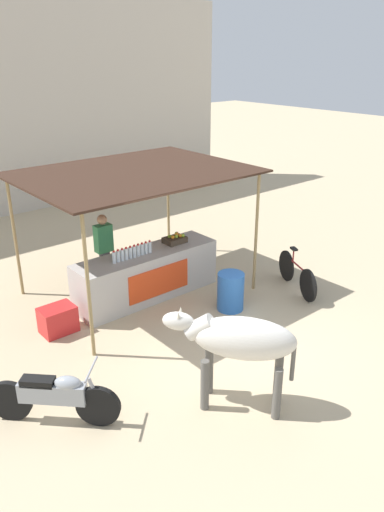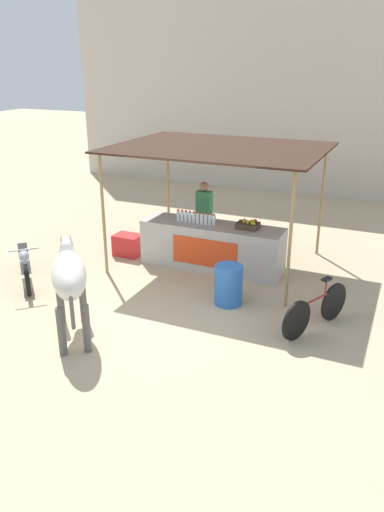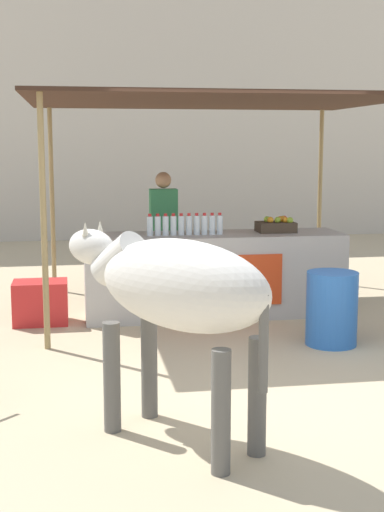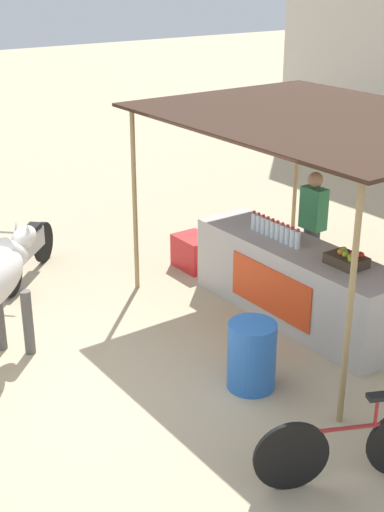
{
  "view_description": "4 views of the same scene",
  "coord_description": "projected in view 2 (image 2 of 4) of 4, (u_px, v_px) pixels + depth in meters",
  "views": [
    {
      "loc": [
        -5.12,
        -5.26,
        4.65
      ],
      "look_at": [
        0.21,
        1.06,
        1.19
      ],
      "focal_mm": 35.0,
      "sensor_mm": 36.0,
      "label": 1
    },
    {
      "loc": [
        3.64,
        -6.94,
        4.12
      ],
      "look_at": [
        0.18,
        0.78,
        0.79
      ],
      "focal_mm": 35.0,
      "sensor_mm": 36.0,
      "label": 2
    },
    {
      "loc": [
        -1.6,
        -5.86,
        1.98
      ],
      "look_at": [
        -0.46,
        1.01,
        0.89
      ],
      "focal_mm": 50.0,
      "sensor_mm": 36.0,
      "label": 3
    },
    {
      "loc": [
        5.79,
        -3.49,
        4.16
      ],
      "look_at": [
        -0.42,
        0.94,
        0.99
      ],
      "focal_mm": 50.0,
      "sensor_mm": 36.0,
      "label": 4
    }
  ],
  "objects": [
    {
      "name": "building_wall_far",
      "position": [
        299.0,
        96.0,
        15.68
      ],
      "size": [
        16.0,
        0.5,
        6.16
      ],
      "primitive_type": "cube",
      "color": "beige",
      "rests_on": "ground"
    },
    {
      "name": "water_bottle_row",
      "position": [
        196.0,
        218.0,
        10.36
      ],
      "size": [
        0.88,
        0.07,
        0.25
      ],
      "color": "silver",
      "rests_on": "stall_counter"
    },
    {
      "name": "vendor_behind_counter",
      "position": [
        204.0,
        217.0,
        11.17
      ],
      "size": [
        0.34,
        0.22,
        1.65
      ],
      "color": "#383842",
      "rests_on": "ground"
    },
    {
      "name": "cooler_box",
      "position": [
        128.0,
        245.0,
        11.24
      ],
      "size": [
        0.6,
        0.44,
        0.48
      ],
      "primitive_type": "cube",
      "color": "red",
      "rests_on": "ground"
    },
    {
      "name": "stall_counter",
      "position": [
        212.0,
        246.0,
        10.48
      ],
      "size": [
        3.0,
        0.82,
        0.96
      ],
      "color": "#B2ADA8",
      "rests_on": "ground"
    },
    {
      "name": "cow",
      "position": [
        69.0,
        276.0,
        7.67
      ],
      "size": [
        1.42,
        1.65,
        1.44
      ],
      "color": "silver",
      "rests_on": "ground"
    },
    {
      "name": "ground_plane",
      "position": [
        165.0,
        311.0,
        8.79
      ],
      "size": [
        60.0,
        60.0,
        0.0
      ],
      "primitive_type": "plane",
      "color": "tan"
    },
    {
      "name": "motorcycle_parked",
      "position": [
        25.0,
        262.0,
        9.78
      ],
      "size": [
        1.32,
        1.34,
        0.9
      ],
      "color": "black",
      "rests_on": "ground"
    },
    {
      "name": "stall_awning",
      "position": [
        219.0,
        152.0,
        10.03
      ],
      "size": [
        4.2,
        3.2,
        2.51
      ],
      "color": "#382319",
      "rests_on": "ground"
    },
    {
      "name": "water_barrel",
      "position": [
        229.0,
        285.0,
        8.94
      ],
      "size": [
        0.51,
        0.51,
        0.74
      ],
      "primitive_type": "cylinder",
      "color": "blue",
      "rests_on": "ground"
    },
    {
      "name": "bicycle_leaning",
      "position": [
        316.0,
        310.0,
        8.09
      ],
      "size": [
        0.74,
        1.52,
        0.85
      ],
      "color": "black",
      "rests_on": "ground"
    },
    {
      "name": "fruit_crate",
      "position": [
        248.0,
        225.0,
        10.03
      ],
      "size": [
        0.44,
        0.32,
        0.18
      ],
      "color": "#3F3326",
      "rests_on": "stall_counter"
    }
  ]
}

